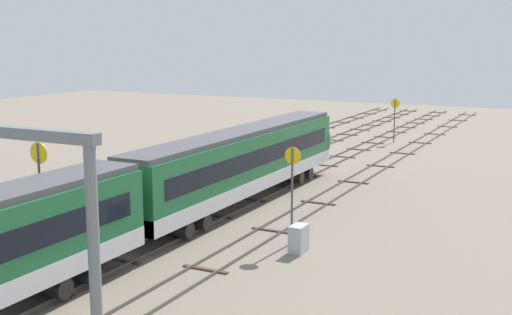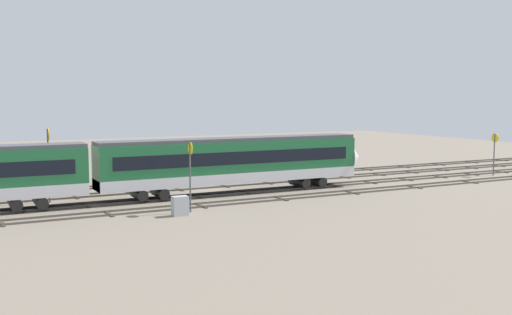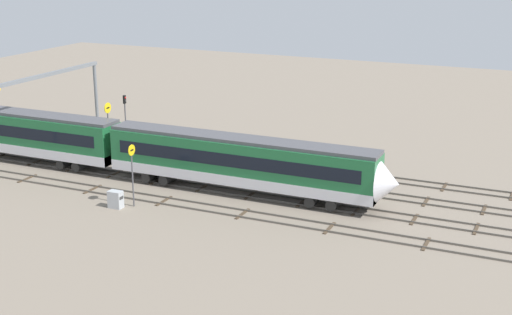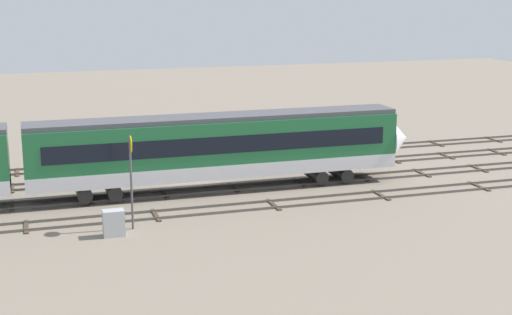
# 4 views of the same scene
# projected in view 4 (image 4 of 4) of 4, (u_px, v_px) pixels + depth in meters

# --- Properties ---
(ground_plane) EXTENTS (145.47, 145.47, 0.00)m
(ground_plane) POSITION_uv_depth(u_px,v_px,m) (192.00, 183.00, 50.37)
(ground_plane) COLOR gray
(track_near_foreground) EXTENTS (129.47, 2.40, 0.16)m
(track_near_foreground) POSITION_uv_depth(u_px,v_px,m) (216.00, 209.00, 44.23)
(track_near_foreground) COLOR #59544C
(track_near_foreground) RESTS_ON ground
(track_with_train) EXTENTS (129.47, 2.40, 0.16)m
(track_with_train) POSITION_uv_depth(u_px,v_px,m) (199.00, 191.00, 48.32)
(track_with_train) COLOR #59544C
(track_with_train) RESTS_ON ground
(track_middle) EXTENTS (129.47, 2.40, 0.16)m
(track_middle) POSITION_uv_depth(u_px,v_px,m) (185.00, 175.00, 52.40)
(track_middle) COLOR #59544C
(track_middle) RESTS_ON ground
(track_second_far) EXTENTS (129.47, 2.40, 0.16)m
(track_second_far) POSITION_uv_depth(u_px,v_px,m) (173.00, 161.00, 56.48)
(track_second_far) COLOR #59544C
(track_second_far) RESTS_ON ground
(speed_sign_distant_end) EXTENTS (0.14, 0.90, 5.19)m
(speed_sign_distant_end) POSITION_uv_depth(u_px,v_px,m) (131.00, 169.00, 40.17)
(speed_sign_distant_end) COLOR #4C4C51
(speed_sign_distant_end) RESTS_ON ground
(relay_cabinet) EXTENTS (1.15, 0.72, 1.42)m
(relay_cabinet) POSITION_uv_depth(u_px,v_px,m) (114.00, 223.00, 39.60)
(relay_cabinet) COLOR #B2B7BC
(relay_cabinet) RESTS_ON ground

